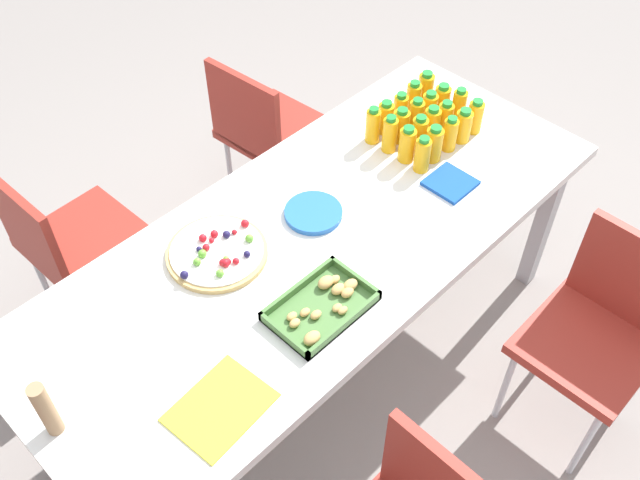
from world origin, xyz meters
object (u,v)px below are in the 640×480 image
juice_bottle_8 (401,126)px  party_table (317,249)px  juice_bottle_2 (400,109)px  juice_bottle_4 (373,126)px  juice_bottle_19 (422,155)px  snack_tray (323,306)px  juice_bottle_1 (413,99)px  juice_bottle_9 (390,134)px  juice_bottle_16 (463,126)px  juice_bottle_6 (429,109)px  juice_bottle_0 (425,90)px  juice_bottle_10 (459,106)px  juice_bottle_17 (450,134)px  chair_near_left (265,128)px  juice_bottle_18 (434,144)px  juice_bottle_3 (386,118)px  juice_bottle_7 (416,117)px  juice_bottle_13 (419,134)px  chair_near_right (67,241)px  paper_folder (220,407)px  juice_bottle_12 (432,124)px  juice_bottle_11 (445,118)px  plate_stack (313,213)px  juice_bottle_14 (407,145)px  napkin_stack (450,183)px  cardboard_tube (47,410)px  fruit_pizza (217,252)px  juice_bottle_5 (442,101)px  juice_bottle_15 (475,117)px  chair_far_left (601,326)px

juice_bottle_8 → party_table: bearing=12.3°
juice_bottle_2 → juice_bottle_4: bearing=-1.2°
juice_bottle_19 → snack_tray: (0.69, 0.18, -0.05)m
juice_bottle_1 → juice_bottle_9: 0.24m
juice_bottle_8 → juice_bottle_16: bearing=134.9°
juice_bottle_6 → juice_bottle_0: bearing=-132.9°
juice_bottle_10 → juice_bottle_17: juice_bottle_10 is taller
chair_near_left → juice_bottle_18: juice_bottle_18 is taller
juice_bottle_9 → juice_bottle_3: bearing=-131.4°
juice_bottle_7 → juice_bottle_13: (0.07, 0.07, -0.00)m
chair_near_right → paper_folder: bearing=-8.5°
juice_bottle_3 → juice_bottle_7: (-0.08, 0.08, 0.01)m
juice_bottle_1 → juice_bottle_16: (-0.01, 0.23, -0.00)m
juice_bottle_12 → paper_folder: (1.27, 0.30, -0.06)m
party_table → juice_bottle_11: 0.73m
chair_near_left → juice_bottle_6: juice_bottle_6 is taller
chair_near_right → juice_bottle_2: (-1.14, 0.61, 0.31)m
juice_bottle_6 → plate_stack: 0.66m
chair_near_right → juice_bottle_14: size_ratio=5.81×
napkin_stack → juice_bottle_1: bearing=-121.7°
juice_bottle_11 → cardboard_tube: cardboard_tube is taller
juice_bottle_13 → fruit_pizza: bearing=-8.2°
juice_bottle_2 → juice_bottle_17: (-0.01, 0.22, 0.00)m
juice_bottle_11 → juice_bottle_19: size_ratio=0.94×
juice_bottle_5 → juice_bottle_15: 0.15m
chair_near_right → juice_bottle_16: 1.52m
juice_bottle_7 → fruit_pizza: juice_bottle_7 is taller
juice_bottle_5 → juice_bottle_0: bearing=-89.4°
plate_stack → juice_bottle_14: bearing=175.2°
chair_far_left → juice_bottle_18: juice_bottle_18 is taller
chair_far_left → juice_bottle_17: size_ratio=5.96×
juice_bottle_0 → juice_bottle_3: bearing=-1.0°
juice_bottle_10 → chair_far_left: bearing=72.8°
chair_far_left → juice_bottle_9: size_ratio=5.59×
juice_bottle_5 → snack_tray: 1.04m
juice_bottle_15 → juice_bottle_0: bearing=-88.3°
chair_far_left → juice_bottle_12: juice_bottle_12 is taller
juice_bottle_1 → napkin_stack: size_ratio=0.97×
juice_bottle_18 → napkin_stack: 0.16m
juice_bottle_1 → juice_bottle_5: juice_bottle_1 is taller
juice_bottle_18 → snack_tray: size_ratio=0.46×
juice_bottle_8 → juice_bottle_7: bearing=174.7°
juice_bottle_10 → juice_bottle_16: (0.08, 0.08, -0.01)m
juice_bottle_1 → juice_bottle_3: bearing=-1.9°
party_table → juice_bottle_11: bearing=-176.9°
juice_bottle_9 → juice_bottle_18: 0.16m
chair_far_left → juice_bottle_19: bearing=3.2°
juice_bottle_8 → juice_bottle_13: juice_bottle_13 is taller
juice_bottle_0 → cardboard_tube: bearing=6.4°
juice_bottle_11 → cardboard_tube: size_ratio=0.68×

